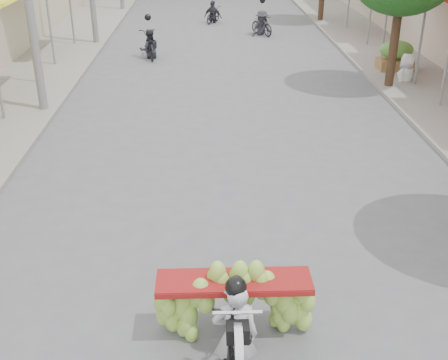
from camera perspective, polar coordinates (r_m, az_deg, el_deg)
sidewalk_left at (r=20.60m, az=-20.08°, el=9.32°), size 4.00×60.00×0.12m
sidewalk_right at (r=21.05m, az=19.76°, el=9.70°), size 4.00×60.00×0.12m
produce_crate_far at (r=21.53m, az=17.08°, el=12.23°), size 1.20×0.88×1.16m
banana_motorbike at (r=7.59m, az=1.10°, el=-12.44°), size 2.20×1.90×2.11m
pedestrian at (r=20.16m, az=18.28°, el=12.08°), size 1.01×0.99×1.80m
bg_motorbike_a at (r=22.99m, az=-7.63°, el=13.96°), size 1.03×1.91×1.95m
bg_motorbike_b at (r=27.14m, az=3.89°, el=16.25°), size 1.20×1.58×1.95m
bg_motorbike_c at (r=30.16m, az=-1.14°, el=17.22°), size 1.11×1.51×1.95m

